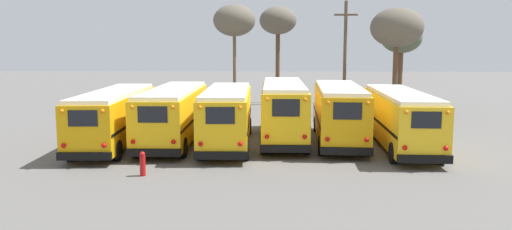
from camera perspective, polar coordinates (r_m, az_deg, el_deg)
name	(u,v)px	position (r m, az deg, el deg)	size (l,w,h in m)	color
ground_plane	(256,142)	(28.17, 0.01, -3.15)	(160.00, 160.00, 0.00)	#5B5956
school_bus_0	(115,115)	(28.45, -15.79, -0.02)	(2.89, 10.99, 2.97)	#E5A00C
school_bus_1	(174,113)	(28.49, -9.35, 0.27)	(2.68, 10.86, 3.06)	yellow
school_bus_2	(227,115)	(27.08, -3.31, 0.01)	(2.66, 9.91, 3.10)	yellow
school_bus_3	(283,109)	(28.65, 3.15, 0.70)	(2.54, 10.42, 3.33)	yellow
school_bus_4	(339,112)	(28.29, 9.46, 0.34)	(3.00, 9.82, 3.20)	#E5A00C
school_bus_5	(400,117)	(27.76, 16.12, -0.21)	(2.84, 10.76, 2.99)	yellow
utility_pole	(345,56)	(39.73, 10.13, 6.63)	(1.80, 0.26, 8.86)	brown
bare_tree_0	(278,22)	(46.61, 2.52, 10.56)	(3.40, 3.40, 9.01)	brown
bare_tree_1	(234,21)	(41.15, -2.49, 10.67)	(3.43, 3.43, 8.76)	brown
bare_tree_2	(401,39)	(45.86, 16.28, 8.35)	(3.55, 3.55, 7.46)	brown
bare_tree_3	(397,28)	(40.76, 15.80, 9.52)	(4.09, 4.09, 8.37)	brown
fence_line	(259,108)	(35.69, 0.35, 0.81)	(23.53, 0.06, 1.42)	#939399
fire_hydrant	(143,164)	(21.44, -12.83, -5.44)	(0.24, 0.24, 1.03)	#B21414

